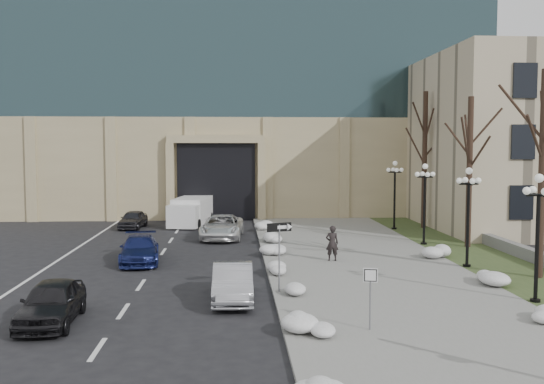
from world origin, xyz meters
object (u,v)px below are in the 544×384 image
Objects in this scene: lamppost_a at (538,221)px; lamppost_c at (425,193)px; car_a at (51,302)px; car_e at (133,219)px; box_truck at (191,212)px; car_d at (222,227)px; keep_sign at (370,286)px; lamppost_b at (468,204)px; car_b at (233,283)px; pedestrian at (332,243)px; car_c at (140,249)px; one_way_sign at (284,235)px; lamppost_d at (395,186)px.

lamppost_a and lamppost_c have the same top height.
car_a reaches higher than car_e.
lamppost_a is (14.06, -23.44, 2.12)m from box_truck.
car_a is at bearing -101.94° from car_d.
keep_sign reaches higher than car_d.
lamppost_b is at bearing 66.39° from keep_sign.
lamppost_c is (10.99, 11.81, 2.38)m from car_b.
pedestrian is at bearing -43.37° from car_e.
lamppost_c is at bearing -12.75° from car_d.
car_c is at bearing -5.31° from pedestrian.
one_way_sign is at bearing -75.51° from car_d.
car_c is at bearing 171.16° from lamppost_b.
keep_sign is (-0.65, -11.24, 0.51)m from pedestrian.
keep_sign reaches higher than box_truck.
lamppost_c is at bearing 90.00° from lamppost_b.
keep_sign is 7.59m from lamppost_a.
car_e is 1.81× the size of keep_sign.
lamppost_c is at bearing 38.08° from car_a.
car_d is 20.20m from keep_sign.
car_a is 0.87× the size of lamppost_b.
car_d is 15.60m from lamppost_b.
lamppost_a is (15.60, -8.93, 2.41)m from car_c.
lamppost_b is (15.60, -2.43, 2.41)m from car_c.
lamppost_c and lamppost_d have the same top height.
lamppost_d reaches higher than car_e.
lamppost_d is at bearing 18.28° from car_d.
lamppost_a is at bearing -36.63° from car_c.
car_a is 1.12× the size of car_e.
lamppost_c is at bearing -90.00° from lamppost_d.
car_b is 0.88× the size of lamppost_a.
box_truck is 14.76m from lamppost_d.
car_c is at bearing 120.78° from car_b.
pedestrian is at bearing 164.43° from lamppost_b.
lamppost_a is at bearing -45.01° from car_e.
lamppost_c is at bearing 90.00° from lamppost_a.
lamppost_c is (14.06, -10.44, 2.12)m from box_truck.
lamppost_c is at bearing 47.03° from car_b.
box_truck is 1.36× the size of lamppost_b.
one_way_sign reaches higher than pedestrian.
car_a reaches higher than car_c.
car_b is at bearing -120.97° from lamppost_d.
one_way_sign is at bearing -67.41° from box_truck.
lamppost_c reaches higher than box_truck.
car_e is 27.24m from keep_sign.
car_d is 3.04× the size of pedestrian.
lamppost_b reaches higher than car_c.
lamppost_b is (18.03, -15.27, 2.45)m from car_e.
box_truck is at bearing 84.42° from one_way_sign.
pedestrian is (4.86, 7.01, 0.30)m from car_b.
car_b is 6.02m from keep_sign.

